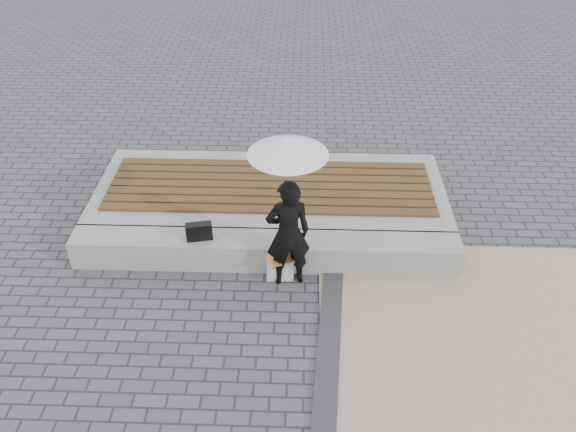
{
  "coord_description": "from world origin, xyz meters",
  "views": [
    {
      "loc": [
        0.49,
        -4.34,
        5.08
      ],
      "look_at": [
        0.3,
        1.27,
        1.0
      ],
      "focal_mm": 37.04,
      "sensor_mm": 36.0,
      "label": 1
    }
  ],
  "objects_px": {
    "handbag": "(199,231)",
    "canvas_tote": "(280,268)",
    "parasol": "(288,145)",
    "seating_ledge": "(265,250)",
    "woman": "(288,233)"
  },
  "relations": [
    {
      "from": "seating_ledge",
      "to": "parasol",
      "type": "height_order",
      "value": "parasol"
    },
    {
      "from": "woman",
      "to": "parasol",
      "type": "xyz_separation_m",
      "value": [
        0.0,
        0.0,
        1.2
      ]
    },
    {
      "from": "handbag",
      "to": "canvas_tote",
      "type": "height_order",
      "value": "handbag"
    },
    {
      "from": "seating_ledge",
      "to": "woman",
      "type": "relative_size",
      "value": 3.37
    },
    {
      "from": "woman",
      "to": "handbag",
      "type": "distance_m",
      "value": 1.19
    },
    {
      "from": "woman",
      "to": "handbag",
      "type": "height_order",
      "value": "woman"
    },
    {
      "from": "parasol",
      "to": "canvas_tote",
      "type": "relative_size",
      "value": 3.3
    },
    {
      "from": "woman",
      "to": "canvas_tote",
      "type": "bearing_deg",
      "value": -28.3
    },
    {
      "from": "handbag",
      "to": "canvas_tote",
      "type": "distance_m",
      "value": 1.12
    },
    {
      "from": "seating_ledge",
      "to": "woman",
      "type": "distance_m",
      "value": 0.7
    },
    {
      "from": "parasol",
      "to": "handbag",
      "type": "relative_size",
      "value": 3.47
    },
    {
      "from": "seating_ledge",
      "to": "parasol",
      "type": "xyz_separation_m",
      "value": [
        0.3,
        -0.33,
        1.74
      ]
    },
    {
      "from": "canvas_tote",
      "to": "parasol",
      "type": "bearing_deg",
      "value": -20.31
    },
    {
      "from": "parasol",
      "to": "handbag",
      "type": "bearing_deg",
      "value": 165.42
    },
    {
      "from": "handbag",
      "to": "canvas_tote",
      "type": "xyz_separation_m",
      "value": [
        1.03,
        -0.26,
        -0.34
      ]
    }
  ]
}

